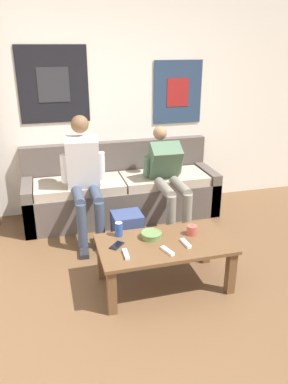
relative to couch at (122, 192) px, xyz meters
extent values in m
plane|color=brown|center=(-0.22, -2.02, -0.30)|extent=(18.00, 18.00, 0.00)
cube|color=white|center=(-0.22, 0.35, 0.98)|extent=(10.00, 0.05, 2.55)
cube|color=black|center=(-0.68, 0.31, 1.24)|extent=(0.77, 0.01, 0.84)
cube|color=#2D2D33|center=(-0.68, 0.31, 1.24)|extent=(0.35, 0.01, 0.38)
cube|color=navy|center=(0.79, 0.31, 1.11)|extent=(0.62, 0.01, 0.75)
cube|color=maroon|center=(0.79, 0.31, 1.11)|extent=(0.28, 0.01, 0.34)
cube|color=#564C47|center=(0.00, 0.26, 0.13)|extent=(2.27, 0.13, 0.86)
cube|color=#564C47|center=(0.00, -0.09, -0.09)|extent=(2.27, 0.57, 0.41)
cube|color=#564C47|center=(-1.07, -0.09, -0.03)|extent=(0.12, 0.57, 0.53)
cube|color=#564C47|center=(1.07, -0.09, -0.03)|extent=(0.12, 0.57, 0.53)
cube|color=#B2A38E|center=(-0.51, -0.09, 0.16)|extent=(0.99, 0.53, 0.10)
cube|color=#B2A38E|center=(0.51, -0.09, 0.16)|extent=(0.99, 0.53, 0.10)
cube|color=brown|center=(0.05, -1.50, 0.10)|extent=(1.11, 0.61, 0.03)
cube|color=brown|center=(-0.45, -1.25, -0.10)|extent=(0.07, 0.07, 0.38)
cube|color=brown|center=(0.55, -1.25, -0.10)|extent=(0.07, 0.07, 0.38)
cube|color=brown|center=(-0.45, -1.75, -0.10)|extent=(0.07, 0.07, 0.38)
cube|color=brown|center=(0.55, -1.75, -0.10)|extent=(0.07, 0.07, 0.38)
cylinder|color=#384256|center=(-0.56, -0.53, 0.21)|extent=(0.11, 0.41, 0.11)
cylinder|color=#384256|center=(-0.56, -0.73, -0.03)|extent=(0.10, 0.10, 0.48)
cube|color=#232328|center=(-0.56, -0.80, -0.27)|extent=(0.11, 0.25, 0.05)
cylinder|color=#384256|center=(-0.38, -0.53, 0.21)|extent=(0.11, 0.41, 0.11)
cylinder|color=#384256|center=(-0.38, -0.73, -0.03)|extent=(0.10, 0.10, 0.48)
cube|color=#232328|center=(-0.38, -0.80, -0.27)|extent=(0.11, 0.25, 0.05)
cube|color=silver|center=(-0.47, -0.28, 0.49)|extent=(0.37, 0.33, 0.58)
sphere|color=brown|center=(-0.47, -0.22, 0.89)|extent=(0.19, 0.19, 0.19)
cylinder|color=silver|center=(-0.66, -0.28, 0.44)|extent=(0.08, 0.10, 0.31)
cylinder|color=silver|center=(-0.27, -0.28, 0.44)|extent=(0.08, 0.10, 0.31)
cylinder|color=gray|center=(0.37, -0.54, 0.21)|extent=(0.11, 0.44, 0.11)
cylinder|color=gray|center=(0.37, -0.76, -0.03)|extent=(0.10, 0.10, 0.48)
cube|color=#232328|center=(0.37, -0.83, -0.27)|extent=(0.11, 0.25, 0.05)
cylinder|color=gray|center=(0.55, -0.54, 0.21)|extent=(0.11, 0.44, 0.11)
cylinder|color=gray|center=(0.55, -0.76, -0.03)|extent=(0.10, 0.10, 0.48)
cube|color=#232328|center=(0.55, -0.83, -0.27)|extent=(0.11, 0.25, 0.05)
cube|color=#4C6B51|center=(0.46, -0.21, 0.41)|extent=(0.35, 0.41, 0.49)
sphere|color=#9E7556|center=(0.46, -0.05, 0.71)|extent=(0.16, 0.16, 0.16)
cylinder|color=#4C6B51|center=(0.26, -0.19, 0.36)|extent=(0.08, 0.14, 0.26)
cylinder|color=#4C6B51|center=(0.65, -0.19, 0.36)|extent=(0.08, 0.14, 0.26)
cube|color=navy|center=(-0.11, -0.79, -0.11)|extent=(0.30, 0.27, 0.38)
cube|color=navy|center=(-0.11, -0.91, -0.19)|extent=(0.21, 0.10, 0.17)
cylinder|color=#607F47|center=(-0.03, -1.39, 0.15)|extent=(0.17, 0.17, 0.05)
torus|color=#607F47|center=(-0.03, -1.39, 0.17)|extent=(0.18, 0.18, 0.02)
cylinder|color=#B24C42|center=(0.33, -1.43, 0.16)|extent=(0.09, 0.09, 0.08)
cylinder|color=black|center=(0.33, -1.43, 0.21)|extent=(0.00, 0.00, 0.01)
cylinder|color=#28479E|center=(-0.29, -1.28, 0.18)|extent=(0.07, 0.07, 0.12)
cylinder|color=silver|center=(-0.29, -1.28, 0.24)|extent=(0.06, 0.06, 0.00)
cube|color=white|center=(-0.30, -1.62, 0.13)|extent=(0.04, 0.15, 0.02)
cylinder|color=#333842|center=(-0.30, -1.59, 0.15)|extent=(0.01, 0.01, 0.00)
cube|color=white|center=(0.21, -1.58, 0.13)|extent=(0.05, 0.15, 0.02)
cylinder|color=#333842|center=(0.21, -1.55, 0.15)|extent=(0.01, 0.01, 0.00)
cube|color=white|center=(0.03, -1.66, 0.13)|extent=(0.08, 0.15, 0.02)
cylinder|color=#333842|center=(0.02, -1.63, 0.15)|extent=(0.01, 0.01, 0.00)
cube|color=black|center=(-0.35, -1.45, 0.12)|extent=(0.14, 0.14, 0.01)
cube|color=black|center=(-0.35, -1.45, 0.13)|extent=(0.13, 0.13, 0.00)
camera|label=1|loc=(-0.83, -4.11, 1.67)|focal=35.00mm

